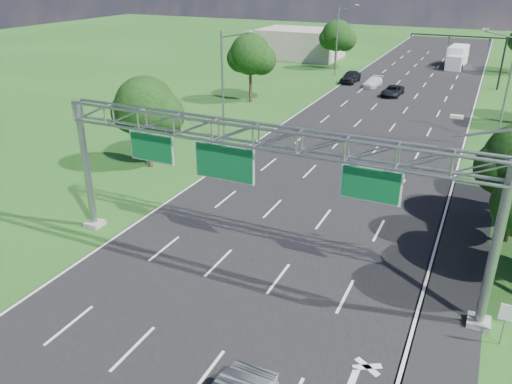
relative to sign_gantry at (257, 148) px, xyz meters
The scene contains 17 objects.
ground 19.28m from the sign_gantry, 91.05° to the left, with size 220.00×220.00×0.00m, color #1D5419.
road 19.28m from the sign_gantry, 91.05° to the left, with size 18.00×180.00×0.02m, color black.
road_flare 12.20m from the sign_gantry, 11.47° to the left, with size 3.00×30.00×0.02m, color black.
sign_gantry is the anchor object (origin of this frame).
regulatory_sign 13.25m from the sign_gantry, ahead, with size 0.60×0.08×2.10m.
traffic_signal 53.51m from the sign_gantry, 82.32° to the left, with size 12.21×0.24×7.00m.
streetlight_l_near 21.47m from the sign_gantry, 122.87° to the left, with size 2.97×0.22×10.16m.
streetlight_l_far 54.28m from the sign_gantry, 102.38° to the left, with size 2.97×0.22×10.16m.
streetlight_r_mid 30.10m from the sign_gantry, 68.60° to the left, with size 2.97×0.22×10.16m.
tree_verge_la 17.56m from the sign_gantry, 144.84° to the left, with size 5.76×4.80×7.40m.
tree_verge_lb 36.85m from the sign_gantry, 116.19° to the left, with size 5.76×4.80×8.06m.
tree_verge_lc 59.56m from the sign_gantry, 102.86° to the left, with size 5.76×4.80×7.62m.
building_left 69.82m from the sign_gantry, 108.69° to the left, with size 14.00×10.00×5.00m, color #9F9285.
car_queue_a 48.42m from the sign_gantry, 95.77° to the left, with size 1.75×4.30×1.25m, color white.
car_queue_b 43.93m from the sign_gantry, 91.75° to the left, with size 2.09×4.54×1.26m, color black.
car_queue_c 50.12m from the sign_gantry, 99.64° to the left, with size 1.95×4.84×1.65m, color black.
box_truck 68.66m from the sign_gantry, 86.63° to the left, with size 3.01×8.77×3.25m.
Camera 1 is at (10.09, -8.88, 14.91)m, focal length 35.00 mm.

